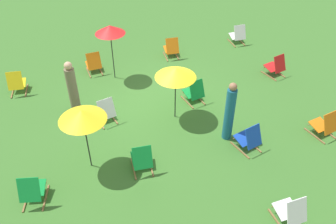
% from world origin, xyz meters
% --- Properties ---
extents(ground_plane, '(40.00, 40.00, 0.00)m').
position_xyz_m(ground_plane, '(0.00, 0.00, 0.00)').
color(ground_plane, '#386B28').
extents(deckchair_1, '(0.62, 0.84, 0.83)m').
position_xyz_m(deckchair_1, '(-4.54, -0.09, 0.37)').
color(deckchair_1, olive).
rests_on(deckchair_1, ground).
extents(deckchair_2, '(0.62, 0.84, 0.83)m').
position_xyz_m(deckchair_2, '(-1.68, 2.89, 0.37)').
color(deckchair_2, olive).
rests_on(deckchair_2, ground).
extents(deckchair_3, '(0.66, 0.86, 0.83)m').
position_xyz_m(deckchair_3, '(3.88, 2.70, 0.37)').
color(deckchair_3, olive).
rests_on(deckchair_3, ground).
extents(deckchair_4, '(0.58, 0.82, 0.83)m').
position_xyz_m(deckchair_4, '(-1.20, 0.37, 0.37)').
color(deckchair_4, olive).
rests_on(deckchair_4, ground).
extents(deckchair_5, '(0.59, 0.82, 0.83)m').
position_xyz_m(deckchair_5, '(4.07, -2.14, 0.37)').
color(deckchair_5, olive).
rests_on(deckchair_5, ground).
extents(deckchair_6, '(0.56, 0.81, 0.83)m').
position_xyz_m(deckchair_6, '(-1.56, -2.63, 0.37)').
color(deckchair_6, olive).
rests_on(deckchair_6, ground).
extents(deckchair_7, '(0.48, 0.76, 0.83)m').
position_xyz_m(deckchair_7, '(-1.32, 5.26, 0.37)').
color(deckchair_7, olive).
rests_on(deckchair_7, ground).
extents(deckchair_8, '(0.50, 0.78, 0.83)m').
position_xyz_m(deckchair_8, '(1.45, -2.52, 0.37)').
color(deckchair_8, olive).
rests_on(deckchair_8, ground).
extents(deckchair_9, '(0.62, 0.84, 0.83)m').
position_xyz_m(deckchair_9, '(1.67, 0.36, 0.37)').
color(deckchair_9, olive).
rests_on(deckchair_9, ground).
extents(deckchair_10, '(0.52, 0.79, 0.83)m').
position_xyz_m(deckchair_10, '(-4.52, -2.77, 0.37)').
color(deckchair_10, olive).
rests_on(deckchair_10, ground).
extents(deckchair_11, '(0.56, 0.81, 0.83)m').
position_xyz_m(deckchair_11, '(1.23, 2.62, 0.37)').
color(deckchair_11, olive).
rests_on(deckchair_11, ground).
extents(deckchair_13, '(0.58, 0.82, 0.83)m').
position_xyz_m(deckchair_13, '(-3.97, 3.14, 0.37)').
color(deckchair_13, olive).
rests_on(deckchair_13, ground).
extents(umbrella_0, '(1.18, 1.18, 1.71)m').
position_xyz_m(umbrella_0, '(-0.35, 0.88, 1.56)').
color(umbrella_0, black).
rests_on(umbrella_0, ground).
extents(umbrella_1, '(1.14, 1.14, 1.80)m').
position_xyz_m(umbrella_1, '(2.43, 2.03, 1.67)').
color(umbrella_1, black).
rests_on(umbrella_1, ground).
extents(umbrella_2, '(1.00, 1.00, 1.97)m').
position_xyz_m(umbrella_2, '(0.85, -1.95, 1.83)').
color(umbrella_2, black).
rests_on(umbrella_2, ground).
extents(person_0, '(0.29, 0.29, 1.82)m').
position_xyz_m(person_0, '(-1.38, 2.26, 0.88)').
color(person_0, '#195972').
rests_on(person_0, ground).
extents(person_1, '(0.41, 0.41, 1.69)m').
position_xyz_m(person_1, '(2.42, -0.55, 0.81)').
color(person_1, '#72664C').
rests_on(person_1, ground).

